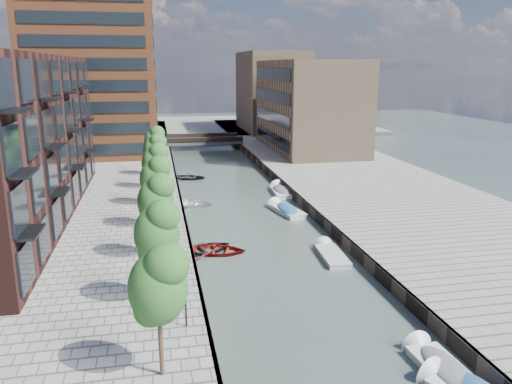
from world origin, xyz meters
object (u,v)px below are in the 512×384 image
object	(u,v)px
sloop_4	(189,179)
motorboat_2	(330,254)
tree_2	(156,198)
tree_6	(154,141)
tree_5	(154,150)
tree_3	(155,177)
sloop_1	(206,251)
tree_0	(158,283)
motorboat_4	(281,191)
tree_1	(156,230)
car	(272,141)
sloop_3	(188,207)
motorboat_1	(442,369)
bridge	(204,140)
motorboat_3	(285,210)
tree_4	(155,161)
sloop_2	(218,253)

from	to	relation	value
sloop_4	motorboat_2	xyz separation A→B (m)	(8.73, -29.08, 0.09)
tree_2	tree_6	distance (m)	28.00
tree_5	sloop_4	world-z (taller)	tree_5
tree_3	sloop_1	bearing A→B (deg)	-46.54
tree_0	sloop_4	bearing A→B (deg)	84.59
sloop_4	motorboat_4	distance (m)	13.58
tree_1	tree_6	bearing A→B (deg)	90.00
sloop_1	car	bearing A→B (deg)	-39.97
tree_2	sloop_3	bearing A→B (deg)	79.23
tree_5	motorboat_2	distance (m)	24.84
sloop_3	sloop_4	distance (m)	13.20
tree_5	motorboat_1	size ratio (longest dim) A/B	1.15
tree_3	tree_6	size ratio (longest dim) A/B	1.00
sloop_4	motorboat_4	xyz separation A→B (m)	(9.82, -9.37, 0.22)
tree_1	car	world-z (taller)	tree_1
sloop_3	bridge	bearing A→B (deg)	6.71
motorboat_4	tree_3	bearing A→B (deg)	-136.79
sloop_4	tree_3	bearing A→B (deg)	-172.11
tree_5	sloop_1	xyz separation A→B (m)	(3.66, -17.86, -5.31)
motorboat_2	tree_2	bearing A→B (deg)	-178.28
sloop_4	motorboat_1	xyz separation A→B (m)	(8.81, -44.48, 0.21)
tree_1	tree_5	bearing A→B (deg)	90.00
tree_3	sloop_4	bearing A→B (deg)	79.61
tree_2	sloop_4	world-z (taller)	tree_2
sloop_3	car	xyz separation A→B (m)	(16.53, 32.49, 1.63)
motorboat_3	motorboat_4	xyz separation A→B (m)	(1.48, 7.53, 0.01)
bridge	tree_4	xyz separation A→B (m)	(-8.50, -40.00, 3.92)
motorboat_3	sloop_4	bearing A→B (deg)	116.27
tree_0	sloop_1	xyz separation A→B (m)	(3.66, 17.14, -5.31)
tree_3	motorboat_3	size ratio (longest dim) A/B	1.07
tree_2	sloop_2	xyz separation A→B (m)	(4.48, 2.57, -5.31)
bridge	tree_1	bearing A→B (deg)	-97.93
tree_6	motorboat_1	bearing A→B (deg)	-73.27
tree_3	motorboat_1	size ratio (longest dim) A/B	1.15
sloop_1	car	size ratio (longest dim) A/B	1.18
tree_0	sloop_3	bearing A→B (deg)	84.16
tree_0	tree_4	bearing A→B (deg)	90.00
tree_2	tree_4	distance (m)	14.00
sloop_1	motorboat_1	distance (m)	20.39
tree_4	motorboat_4	xyz separation A→B (m)	(13.94, 6.09, -5.09)
tree_2	tree_4	size ratio (longest dim) A/B	1.00
bridge	tree_6	bearing A→B (deg)	-108.10
sloop_3	motorboat_4	size ratio (longest dim) A/B	0.92
tree_3	motorboat_1	world-z (taller)	tree_3
tree_1	tree_6	xyz separation A→B (m)	(0.00, 35.00, 0.00)
sloop_1	tree_6	bearing A→B (deg)	-12.31
tree_5	motorboat_3	size ratio (longest dim) A/B	1.07
tree_1	motorboat_3	xyz separation A→B (m)	(12.46, 19.56, -5.09)
motorboat_2	sloop_4	bearing A→B (deg)	106.70
sloop_1	motorboat_1	size ratio (longest dim) A/B	0.84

